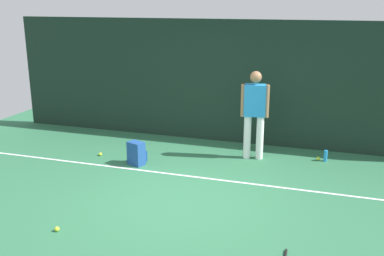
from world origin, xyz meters
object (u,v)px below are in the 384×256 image
backpack (137,154)px  water_bottle (326,156)px  tennis_ball_near_player (318,159)px  tennis_player (255,110)px  tennis_ball_mid_court (57,229)px  tennis_ball_by_fence (100,154)px

backpack → water_bottle: bearing=-137.8°
backpack → tennis_ball_near_player: backpack is taller
tennis_player → backpack: bearing=-161.6°
backpack → tennis_ball_near_player: (3.22, 1.27, -0.18)m
tennis_player → tennis_ball_near_player: (1.22, 0.26, -0.93)m
backpack → tennis_ball_mid_court: bearing=112.5°
backpack → water_bottle: size_ratio=2.04×
tennis_ball_by_fence → tennis_ball_near_player: bearing=14.5°
tennis_ball_by_fence → backpack: bearing=-13.4°
tennis_ball_mid_court → water_bottle: (3.30, 3.90, 0.07)m
tennis_ball_near_player → tennis_ball_by_fence: 4.24m
tennis_ball_mid_court → water_bottle: size_ratio=0.31×
tennis_ball_near_player → water_bottle: (0.13, -0.01, 0.07)m
tennis_player → tennis_ball_mid_court: 4.24m
tennis_player → backpack: tennis_player is taller
tennis_player → backpack: size_ratio=3.86×
backpack → tennis_ball_near_player: 3.46m
tennis_ball_by_fence → water_bottle: bearing=13.9°
tennis_ball_near_player → tennis_ball_by_fence: (-4.11, -1.06, 0.00)m
tennis_ball_by_fence → tennis_ball_mid_court: 3.00m
tennis_ball_near_player → water_bottle: 0.15m
tennis_player → tennis_ball_by_fence: 3.14m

